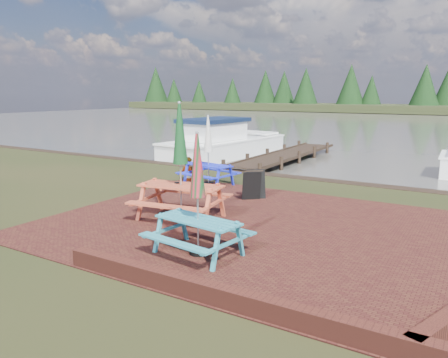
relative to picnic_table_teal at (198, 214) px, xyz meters
name	(u,v)px	position (x,y,z in m)	size (l,w,h in m)	color
ground	(226,238)	(-0.06, 1.12, -0.80)	(120.00, 120.00, 0.00)	black
paving	(248,225)	(-0.06, 2.12, -0.79)	(9.00, 7.50, 0.02)	#3A1512
brick_wall	(270,302)	(2.09, -1.30, -0.65)	(6.21, 1.79, 0.30)	#4C1E16
water	(431,125)	(-0.06, 38.12, -0.80)	(120.00, 60.00, 0.02)	#434039
picnic_table_teal	(198,214)	(0.00, 0.00, 0.00)	(1.84, 1.68, 2.30)	teal
picnic_table_red	(181,180)	(-1.69, 1.75, 0.16)	(2.24, 2.06, 2.77)	#BB4C30
picnic_table_blue	(208,161)	(-3.28, 5.38, -0.01)	(1.85, 1.70, 2.26)	#1C29D7
chalkboard	(254,185)	(-1.08, 4.36, -0.37)	(0.53, 0.77, 0.84)	black
jetty	(285,155)	(-3.56, 12.39, -0.69)	(1.76, 9.08, 1.00)	black
boat_jetty	(223,145)	(-6.82, 12.13, -0.36)	(3.38, 7.68, 2.16)	white
person	(188,157)	(-4.27, 5.64, 0.01)	(0.59, 0.39, 1.63)	gray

